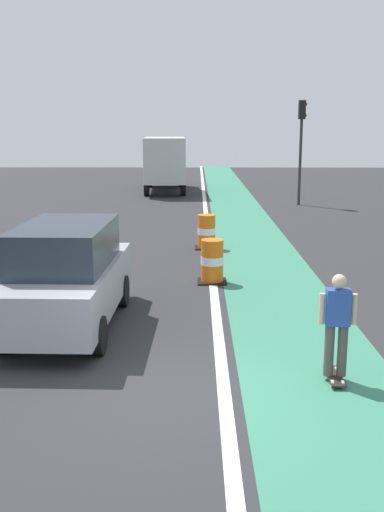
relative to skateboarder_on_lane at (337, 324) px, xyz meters
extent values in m
plane|color=#2D2D30|center=(-2.62, -0.45, -0.91)|extent=(100.00, 100.00, 0.00)
cube|color=#387F60|center=(-0.22, 11.55, -0.91)|extent=(2.50, 80.00, 0.01)
cube|color=silver|center=(-1.72, 11.55, -0.91)|extent=(0.20, 80.00, 0.01)
cube|color=black|center=(0.00, 0.00, -0.84)|extent=(0.25, 0.81, 0.02)
cylinder|color=silver|center=(0.07, -0.26, -0.86)|extent=(0.04, 0.11, 0.11)
cylinder|color=silver|center=(-0.09, -0.26, -0.86)|extent=(0.04, 0.11, 0.11)
cylinder|color=silver|center=(0.09, 0.26, -0.86)|extent=(0.04, 0.11, 0.11)
cylinder|color=silver|center=(-0.07, 0.26, -0.86)|extent=(0.04, 0.11, 0.11)
cylinder|color=#514C47|center=(0.10, 0.00, -0.42)|extent=(0.15, 0.15, 0.82)
cylinder|color=#514C47|center=(-0.10, 0.00, -0.42)|extent=(0.15, 0.15, 0.82)
cube|color=#2D4CA5|center=(0.00, 0.00, 0.27)|extent=(0.37, 0.24, 0.56)
cylinder|color=beige|center=(0.24, -0.01, 0.24)|extent=(0.09, 0.09, 0.48)
cylinder|color=beige|center=(-0.24, 0.01, 0.24)|extent=(0.09, 0.09, 0.48)
sphere|color=beige|center=(0.00, 0.00, 0.67)|extent=(0.22, 0.22, 0.22)
cube|color=#9EA0A5|center=(-4.64, 2.50, -0.12)|extent=(1.95, 4.64, 0.90)
cube|color=#232D38|center=(-4.64, 2.50, 0.73)|extent=(1.69, 2.89, 0.80)
cylinder|color=black|center=(-5.42, 3.94, -0.57)|extent=(0.30, 0.69, 0.68)
cylinder|color=black|center=(-3.78, 3.90, -0.57)|extent=(0.30, 0.69, 0.68)
cylinder|color=black|center=(-5.49, 1.09, -0.57)|extent=(0.30, 0.69, 0.68)
cylinder|color=black|center=(-3.86, 1.05, -0.57)|extent=(0.30, 0.69, 0.68)
cylinder|color=orange|center=(-1.75, 5.97, -0.66)|extent=(0.56, 0.56, 0.42)
cylinder|color=white|center=(-1.75, 5.97, -0.35)|extent=(0.57, 0.57, 0.21)
cylinder|color=orange|center=(-1.75, 5.97, -0.03)|extent=(0.56, 0.56, 0.42)
cube|color=black|center=(-1.75, 5.97, -0.89)|extent=(0.73, 0.73, 0.04)
cylinder|color=orange|center=(-1.82, 10.28, -0.66)|extent=(0.56, 0.56, 0.42)
cylinder|color=white|center=(-1.82, 10.28, -0.35)|extent=(0.57, 0.57, 0.21)
cylinder|color=orange|center=(-1.82, 10.28, -0.03)|extent=(0.56, 0.56, 0.42)
cube|color=black|center=(-1.82, 10.28, -0.89)|extent=(0.73, 0.73, 0.04)
cube|color=beige|center=(-4.02, 26.70, 1.07)|extent=(2.56, 5.70, 2.50)
cube|color=#19478C|center=(-4.19, 30.55, 0.62)|extent=(2.29, 2.00, 2.10)
cylinder|color=black|center=(-5.21, 30.30, -0.43)|extent=(0.34, 0.97, 0.96)
cylinder|color=black|center=(-3.16, 30.40, -0.43)|extent=(0.34, 0.97, 0.96)
cylinder|color=black|center=(-4.98, 25.26, -0.43)|extent=(0.34, 0.97, 0.96)
cylinder|color=black|center=(-2.92, 25.35, -0.43)|extent=(0.34, 0.97, 0.96)
cylinder|color=#2D2D2D|center=(2.98, 21.30, 1.19)|extent=(0.14, 0.14, 4.20)
cube|color=black|center=(2.98, 21.30, 3.74)|extent=(0.32, 0.32, 0.90)
sphere|color=red|center=(3.15, 21.30, 4.00)|extent=(0.16, 0.16, 0.16)
sphere|color=green|center=(3.15, 21.30, 3.48)|extent=(0.16, 0.16, 0.16)
camera|label=1|loc=(-2.13, -8.68, 2.93)|focal=42.05mm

